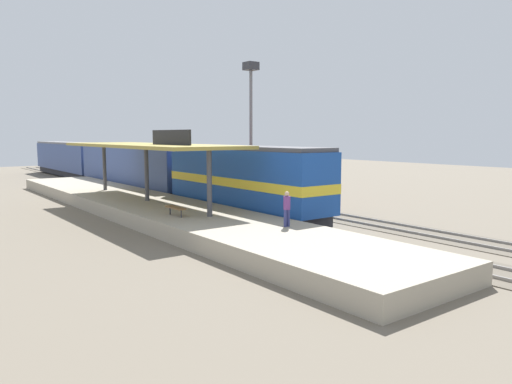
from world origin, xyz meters
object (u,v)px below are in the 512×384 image
Objects in this scene: passenger_carriage_front at (133,167)px; light_mast at (251,100)px; passenger_carriage_rear at (68,158)px; person_waiting at (287,207)px; locomotive at (243,180)px; platform_bench at (176,208)px; freight_car at (248,177)px.

light_mast is (7.80, -8.25, 6.08)m from passenger_carriage_front.
passenger_carriage_rear reaches higher than person_waiting.
locomotive is at bearing 68.43° from person_waiting.
passenger_carriage_rear is 46.97m from person_waiting.
locomotive is at bearing -90.00° from passenger_carriage_rear.
platform_bench is 0.08× the size of passenger_carriage_front.
passenger_carriage_rear reaches higher than platform_bench.
passenger_carriage_front is 1.71× the size of light_mast.
person_waiting is (-3.18, -46.86, -0.46)m from passenger_carriage_rear.
light_mast is 6.84× the size of person_waiting.
locomotive reaches higher than freight_car.
passenger_carriage_rear is 1.67× the size of freight_car.
person_waiting is at bearing -111.57° from locomotive.
freight_car is at bearing -82.05° from passenger_carriage_rear.
freight_car is at bearing -69.26° from passenger_carriage_front.
passenger_carriage_front is at bearing 73.34° from platform_bench.
platform_bench is at bearing -139.49° from light_mast.
platform_bench is at bearing -143.31° from freight_car.
locomotive reaches higher than passenger_carriage_front.
passenger_carriage_front is at bearing 83.03° from person_waiting.
platform_bench is 41.30m from passenger_carriage_rear.
freight_car is at bearing 51.83° from locomotive.
freight_car is 1.03× the size of light_mast.
passenger_carriage_rear is (0.00, 20.80, 0.00)m from passenger_carriage_front.
passenger_carriage_rear is at bearing 90.00° from passenger_carriage_front.
passenger_carriage_front is at bearing 90.00° from locomotive.
locomotive is 38.80m from passenger_carriage_rear.
freight_car reaches higher than person_waiting.
passenger_carriage_front is at bearing 110.74° from freight_car.
freight_car is 15.94m from person_waiting.
person_waiting is at bearing -96.97° from passenger_carriage_front.
person_waiting is (-3.18, -8.06, -0.56)m from locomotive.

